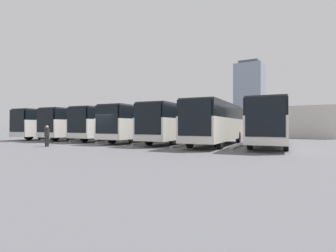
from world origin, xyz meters
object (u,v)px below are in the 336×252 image
at_px(bus_0, 271,122).
at_px(bus_6, 61,123).
at_px(bus_5, 87,123).
at_px(bus_1, 217,122).
at_px(bus_3, 143,123).
at_px(bus_2, 178,123).
at_px(bus_4, 115,123).
at_px(pedestrian, 47,135).

bearing_deg(bus_0, bus_6, -4.80).
bearing_deg(bus_5, bus_1, 171.36).
relative_size(bus_1, bus_3, 1.00).
relative_size(bus_0, bus_2, 1.00).
height_order(bus_0, bus_1, same).
bearing_deg(bus_1, bus_6, -6.89).
bearing_deg(bus_4, pedestrian, 92.59).
relative_size(bus_2, bus_3, 1.00).
bearing_deg(bus_4, bus_5, -1.15).
bearing_deg(bus_0, bus_2, -4.85).
bearing_deg(bus_6, bus_2, 175.22).
bearing_deg(bus_5, bus_4, 178.85).
distance_m(bus_5, pedestrian, 10.25).
xyz_separation_m(bus_0, bus_6, (23.83, 0.84, 0.00)).
xyz_separation_m(bus_0, bus_5, (19.86, 0.36, 0.00)).
bearing_deg(bus_6, bus_3, 175.75).
xyz_separation_m(bus_2, bus_3, (3.97, 0.03, 0.00)).
bearing_deg(bus_0, bus_1, 5.47).
xyz_separation_m(bus_4, bus_6, (7.94, 0.87, 0.00)).
distance_m(bus_1, bus_4, 11.95).
height_order(bus_5, pedestrian, bus_5).
bearing_deg(bus_6, bus_0, 175.20).
height_order(bus_2, pedestrian, bus_2).
bearing_deg(bus_1, bus_3, -10.84).
xyz_separation_m(bus_0, bus_4, (15.89, -0.03, 0.00)).
bearing_deg(bus_3, bus_2, 173.66).
height_order(bus_1, bus_4, same).
distance_m(bus_4, pedestrian, 9.19).
height_order(bus_0, bus_4, same).
relative_size(bus_4, bus_5, 1.00).
relative_size(bus_2, bus_4, 1.00).
bearing_deg(bus_5, bus_3, 173.57).
bearing_deg(bus_2, bus_4, -9.03).
xyz_separation_m(bus_1, bus_3, (7.94, -0.56, 0.00)).
bearing_deg(pedestrian, bus_2, 117.23).
height_order(bus_3, bus_5, same).
relative_size(bus_0, bus_3, 1.00).
xyz_separation_m(bus_0, bus_2, (7.94, 0.27, 0.00)).
distance_m(bus_0, bus_2, 7.95).
height_order(bus_3, bus_6, same).
distance_m(bus_2, bus_6, 15.90).
bearing_deg(bus_5, bus_6, 0.07).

